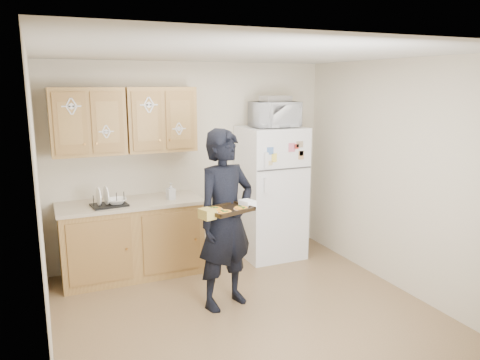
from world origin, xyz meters
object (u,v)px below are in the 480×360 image
person (226,220)px  microwave (275,115)px  refrigerator (271,193)px  baking_tray (228,210)px  dish_rack (109,199)px

person → microwave: 1.78m
refrigerator → microwave: bearing=-76.8°
refrigerator → baking_tray: (-1.16, -1.38, 0.24)m
person → baking_tray: (-0.09, -0.29, 0.18)m
person → microwave: microwave is taller
microwave → baking_tray: bearing=-129.9°
refrigerator → baking_tray: size_ratio=4.03×
microwave → person: bearing=-134.6°
baking_tray → person: bearing=55.4°
microwave → dish_rack: bearing=-178.8°
person → microwave: (1.08, 1.04, 0.95)m
person → microwave: size_ratio=3.18×
refrigerator → microwave: microwave is taller
baking_tray → microwave: microwave is taller
dish_rack → microwave: bearing=-0.1°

